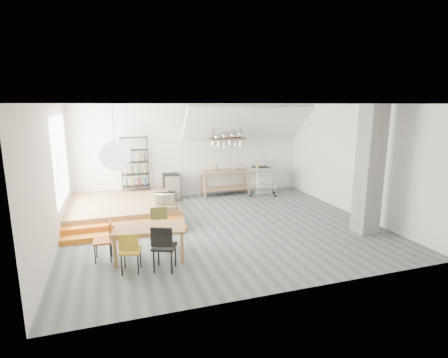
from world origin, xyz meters
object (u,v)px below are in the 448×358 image
object	(u,v)px
stove	(261,179)
rolling_cart	(263,179)
mini_fridge	(171,187)
dining_table	(150,230)

from	to	relation	value
stove	rolling_cart	bearing A→B (deg)	-107.63
rolling_cart	mini_fridge	distance (m)	3.23
dining_table	mini_fridge	size ratio (longest dim) A/B	1.81
rolling_cart	stove	bearing A→B (deg)	93.67
stove	rolling_cart	xyz separation A→B (m)	(-0.14, -0.46, 0.13)
dining_table	rolling_cart	world-z (taller)	rolling_cart
stove	rolling_cart	distance (m)	0.50
stove	dining_table	size ratio (longest dim) A/B	0.73
rolling_cart	mini_fridge	xyz separation A→B (m)	(-3.19, 0.50, -0.17)
rolling_cart	mini_fridge	bearing A→B (deg)	-167.63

